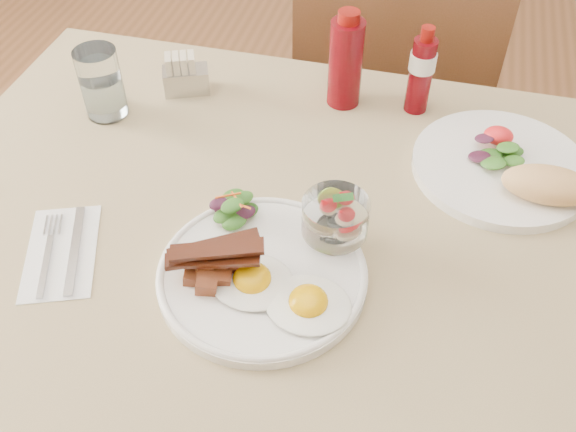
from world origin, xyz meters
name	(u,v)px	position (x,y,z in m)	size (l,w,h in m)	color
table	(340,280)	(0.00, 0.00, 0.66)	(1.33, 0.88, 0.75)	#57311B
chair_far	(391,104)	(0.00, 0.66, 0.52)	(0.42, 0.42, 0.93)	#57311B
main_plate	(262,275)	(-0.09, -0.09, 0.76)	(0.28, 0.28, 0.02)	white
fried_eggs	(280,291)	(-0.06, -0.13, 0.78)	(0.22, 0.15, 0.03)	white
bacon_potato_pile	(214,263)	(-0.15, -0.12, 0.80)	(0.13, 0.09, 0.06)	maroon
side_salad	(234,210)	(-0.16, -0.01, 0.79)	(0.07, 0.06, 0.04)	#1B5316
fruit_cup	(335,217)	(-0.01, -0.02, 0.82)	(0.09, 0.09, 0.09)	white
second_plate	(512,170)	(0.22, 0.19, 0.77)	(0.28, 0.28, 0.07)	white
ketchup_bottle	(346,62)	(-0.07, 0.33, 0.83)	(0.07, 0.07, 0.17)	#58050B
hot_sauce_bottle	(421,71)	(0.06, 0.34, 0.83)	(0.06, 0.06, 0.16)	#58050B
sugar_caddy	(185,76)	(-0.35, 0.29, 0.78)	(0.09, 0.07, 0.07)	#B3B4B8
water_glass	(102,87)	(-0.45, 0.19, 0.81)	(0.07, 0.07, 0.12)	white
napkin_cutlery	(62,252)	(-0.38, -0.12, 0.75)	(0.15, 0.19, 0.01)	white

